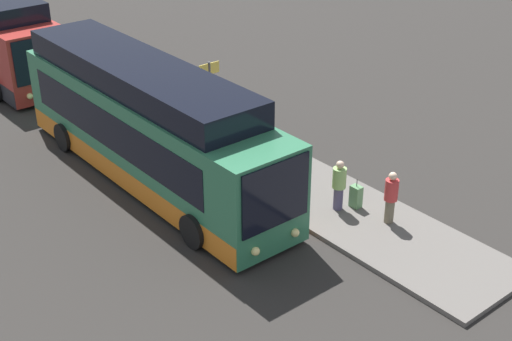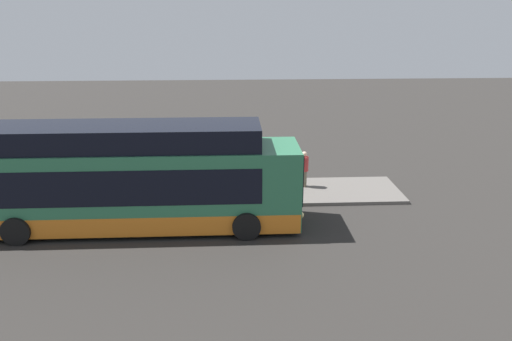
{
  "view_description": "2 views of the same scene",
  "coord_description": "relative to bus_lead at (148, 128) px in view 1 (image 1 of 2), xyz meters",
  "views": [
    {
      "loc": [
        16.92,
        -10.42,
        11.01
      ],
      "look_at": [
        3.61,
        0.55,
        1.92
      ],
      "focal_mm": 50.0,
      "sensor_mm": 36.0,
      "label": 1
    },
    {
      "loc": [
        2.7,
        -17.13,
        7.66
      ],
      "look_at": [
        3.61,
        0.55,
        1.92
      ],
      "focal_mm": 35.0,
      "sensor_mm": 36.0,
      "label": 2
    }
  ],
  "objects": [
    {
      "name": "suitcase",
      "position": [
        5.69,
        3.56,
        -1.25
      ],
      "size": [
        0.34,
        0.25,
        0.93
      ],
      "color": "#598C59",
      "rests_on": "platform"
    },
    {
      "name": "ground",
      "position": [
        1.01,
        0.05,
        -1.74
      ],
      "size": [
        80.0,
        80.0,
        0.0
      ],
      "primitive_type": "plane",
      "color": "#2B2826"
    },
    {
      "name": "bus_lead",
      "position": [
        0.0,
        0.0,
        0.0
      ],
      "size": [
        12.19,
        2.81,
        3.84
      ],
      "color": "#2D704C",
      "rests_on": "ground"
    },
    {
      "name": "passenger_boarding",
      "position": [
        6.89,
        3.67,
        -0.74
      ],
      "size": [
        0.51,
        0.51,
        1.61
      ],
      "rotation": [
        0.0,
        0.0,
        2.03
      ],
      "color": "#6B604C",
      "rests_on": "platform"
    },
    {
      "name": "sign_post",
      "position": [
        -1.42,
        3.44,
        0.09
      ],
      "size": [
        0.1,
        0.85,
        2.64
      ],
      "color": "#4C4C51",
      "rests_on": "platform"
    },
    {
      "name": "platform",
      "position": [
        1.01,
        3.24,
        -1.67
      ],
      "size": [
        20.0,
        3.18,
        0.14
      ],
      "color": "#605B56",
      "rests_on": "ground"
    },
    {
      "name": "passenger_with_bags",
      "position": [
        0.92,
        2.8,
        -0.68
      ],
      "size": [
        0.49,
        0.49,
        1.72
      ],
      "rotation": [
        0.0,
        0.0,
        -2.88
      ],
      "color": "silver",
      "rests_on": "platform"
    },
    {
      "name": "passenger_waiting",
      "position": [
        5.44,
        3.07,
        -0.76
      ],
      "size": [
        0.5,
        0.5,
        1.58
      ],
      "rotation": [
        0.0,
        0.0,
        1.31
      ],
      "color": "#4C476B",
      "rests_on": "platform"
    }
  ]
}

